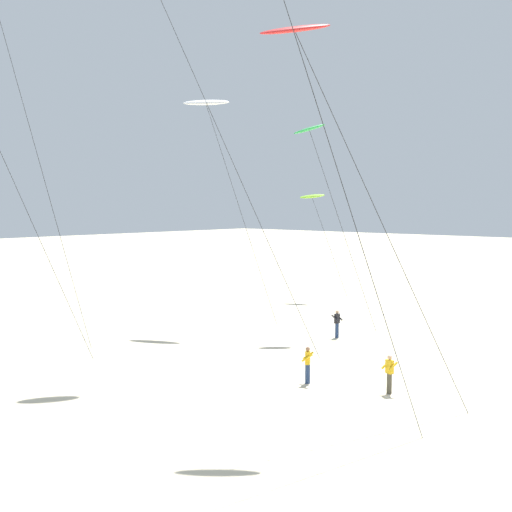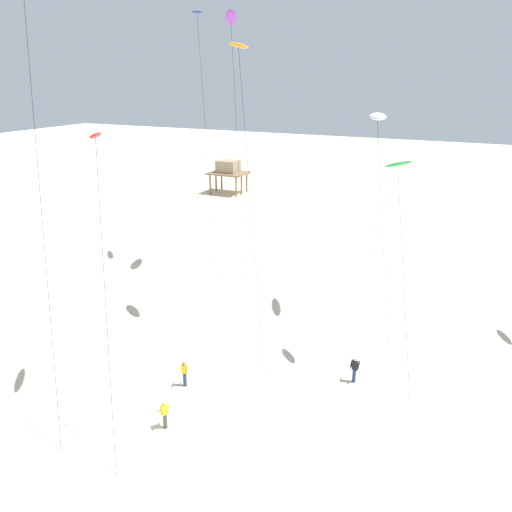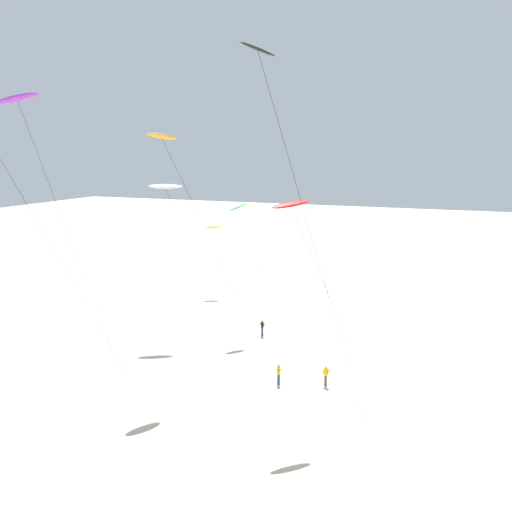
# 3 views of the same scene
# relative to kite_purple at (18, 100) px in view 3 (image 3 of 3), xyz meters

# --- Properties ---
(ground_plane) EXTENTS (260.00, 260.00, 0.00)m
(ground_plane) POSITION_rel_kite_purple_xyz_m (8.06, -21.05, -21.56)
(ground_plane) COLOR beige
(kite_purple) EXTENTS (4.54, 6.12, 22.37)m
(kite_purple) POSITION_rel_kite_purple_xyz_m (0.00, 0.00, 0.00)
(kite_purple) COLOR purple
(kite_purple) RESTS_ON ground
(kite_red) EXTENTS (5.16, 6.64, 14.99)m
(kite_red) POSITION_rel_kite_purple_xyz_m (2.71, -19.55, -7.13)
(kite_red) COLOR red
(kite_red) RESTS_ON ground
(kite_lime) EXTENTS (2.63, 3.62, 9.02)m
(kite_lime) POSITION_rel_kite_purple_xyz_m (26.97, -2.21, -12.92)
(kite_lime) COLOR #8CD833
(kite_lime) RESTS_ON ground
(kite_orange) EXTENTS (6.25, 7.90, 19.53)m
(kite_orange) POSITION_rel_kite_purple_xyz_m (5.04, -8.64, -2.65)
(kite_orange) COLOR orange
(kite_orange) RESTS_ON ground
(kite_green) EXTENTS (3.56, 4.35, 13.17)m
(kite_green) POSITION_rel_kite_purple_xyz_m (15.75, -10.40, -9.01)
(kite_green) COLOR green
(kite_green) RESTS_ON ground
(kite_white) EXTENTS (3.93, 5.47, 15.09)m
(kite_white) POSITION_rel_kite_purple_xyz_m (13.08, -3.79, -6.87)
(kite_white) COLOR white
(kite_white) RESTS_ON ground
(kite_black) EXTENTS (5.68, 7.04, 23.72)m
(kite_black) POSITION_rel_kite_purple_xyz_m (-1.26, -18.84, 1.17)
(kite_black) COLOR black
(kite_black) RESTS_ON ground
(kite_flyer_nearest) EXTENTS (0.71, 0.71, 1.67)m
(kite_flyer_nearest) POSITION_rel_kite_purple_xyz_m (5.83, -17.78, -20.67)
(kite_flyer_nearest) COLOR navy
(kite_flyer_nearest) RESTS_ON ground
(kite_flyer_middle) EXTENTS (0.54, 0.51, 1.67)m
(kite_flyer_middle) POSITION_rel_kite_purple_xyz_m (14.86, -13.16, -20.67)
(kite_flyer_middle) COLOR navy
(kite_flyer_middle) RESTS_ON ground
(kite_flyer_furthest) EXTENTS (0.66, 0.68, 1.67)m
(kite_flyer_furthest) POSITION_rel_kite_purple_xyz_m (6.90, -21.32, -20.67)
(kite_flyer_furthest) COLOR #4C4738
(kite_flyer_furthest) RESTS_ON ground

